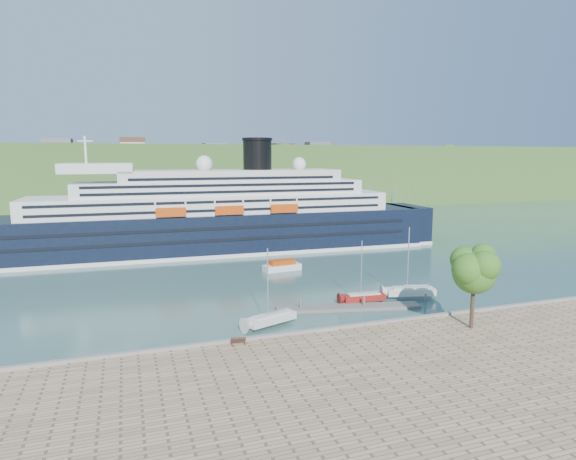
# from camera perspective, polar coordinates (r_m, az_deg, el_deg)

# --- Properties ---
(ground) EXTENTS (400.00, 400.00, 0.00)m
(ground) POSITION_cam_1_polar(r_m,az_deg,el_deg) (56.06, 7.37, -12.20)
(ground) COLOR #2F534D
(ground) RESTS_ON ground
(far_hillside) EXTENTS (400.00, 50.00, 24.00)m
(far_hillside) POSITION_cam_1_polar(r_m,az_deg,el_deg) (193.46, -11.87, 6.22)
(far_hillside) COLOR #385923
(far_hillside) RESTS_ON ground
(quay_coping) EXTENTS (220.00, 0.50, 0.30)m
(quay_coping) POSITION_cam_1_polar(r_m,az_deg,el_deg) (55.49, 7.49, -11.16)
(quay_coping) COLOR slate
(quay_coping) RESTS_ON promenade
(cruise_ship) EXTENTS (106.45, 17.96, 23.83)m
(cruise_ship) POSITION_cam_1_polar(r_m,az_deg,el_deg) (100.83, -9.80, 4.05)
(cruise_ship) COLOR black
(cruise_ship) RESTS_ON ground
(park_bench) EXTENTS (1.65, 0.90, 1.00)m
(park_bench) POSITION_cam_1_polar(r_m,az_deg,el_deg) (50.25, -5.91, -12.87)
(park_bench) COLOR #412212
(park_bench) RESTS_ON promenade
(promenade_tree) EXTENTS (6.22, 6.22, 10.30)m
(promenade_tree) POSITION_cam_1_polar(r_m,az_deg,el_deg) (57.03, 21.15, -5.88)
(promenade_tree) COLOR #295917
(promenade_tree) RESTS_ON promenade
(floating_pontoon) EXTENTS (19.13, 6.28, 0.42)m
(floating_pontoon) POSITION_cam_1_polar(r_m,az_deg,el_deg) (64.72, 7.15, -9.10)
(floating_pontoon) COLOR slate
(floating_pontoon) RESTS_ON ground
(sailboat_white_near) EXTENTS (7.24, 4.24, 9.04)m
(sailboat_white_near) POSITION_cam_1_polar(r_m,az_deg,el_deg) (56.88, -2.02, -7.02)
(sailboat_white_near) COLOR silver
(sailboat_white_near) RESTS_ON ground
(sailboat_red) EXTENTS (6.60, 2.37, 8.35)m
(sailboat_red) POSITION_cam_1_polar(r_m,az_deg,el_deg) (66.36, 9.04, -5.13)
(sailboat_red) COLOR maroon
(sailboat_red) RESTS_ON ground
(sailboat_white_far) EXTENTS (7.83, 3.92, 9.74)m
(sailboat_white_far) POSITION_cam_1_polar(r_m,az_deg,el_deg) (69.90, 14.44, -4.01)
(sailboat_white_far) COLOR silver
(sailboat_white_far) RESTS_ON ground
(tender_launch) EXTENTS (7.06, 3.24, 1.88)m
(tender_launch) POSITION_cam_1_polar(r_m,az_deg,el_deg) (84.94, -0.72, -4.19)
(tender_launch) COLOR #C33E0B
(tender_launch) RESTS_ON ground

